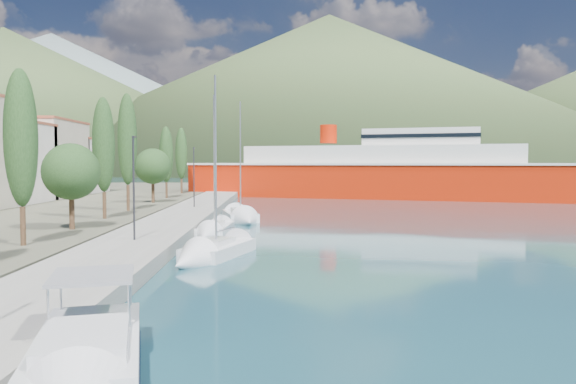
{
  "coord_description": "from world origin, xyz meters",
  "views": [
    {
      "loc": [
        -0.83,
        -20.3,
        5.3
      ],
      "look_at": [
        0.0,
        14.0,
        3.5
      ],
      "focal_mm": 35.0,
      "sensor_mm": 36.0,
      "label": 1
    }
  ],
  "objects": [
    {
      "name": "sailboat_far",
      "position": [
        -3.58,
        29.35,
        0.33
      ],
      "size": [
        4.26,
        8.43,
        11.85
      ],
      "color": "silver",
      "rests_on": "ground"
    },
    {
      "name": "hills_far",
      "position": [
        138.59,
        618.73,
        77.39
      ],
      "size": [
        1480.0,
        900.0,
        180.0
      ],
      "color": "slate",
      "rests_on": "ground"
    },
    {
      "name": "sailboat_near",
      "position": [
        -4.64,
        9.73,
        0.3
      ],
      "size": [
        4.79,
        8.0,
        11.04
      ],
      "color": "silver",
      "rests_on": "ground"
    },
    {
      "name": "sailboat_mid",
      "position": [
        -5.41,
        19.97,
        0.28
      ],
      "size": [
        2.61,
        7.84,
        11.1
      ],
      "color": "silver",
      "rests_on": "ground"
    },
    {
      "name": "ferry",
      "position": [
        15.57,
        64.8,
        3.59
      ],
      "size": [
        60.18,
        31.68,
        11.8
      ],
      "color": "red",
      "rests_on": "ground"
    },
    {
      "name": "hills_near",
      "position": [
        98.04,
        372.5,
        49.18
      ],
      "size": [
        1010.0,
        520.0,
        115.0
      ],
      "color": "#43572F",
      "rests_on": "ground"
    },
    {
      "name": "tree_row",
      "position": [
        -14.8,
        31.73,
        5.9
      ],
      "size": [
        4.09,
        64.07,
        11.19
      ],
      "color": "#47301E",
      "rests_on": "land_strip"
    },
    {
      "name": "quay",
      "position": [
        -9.0,
        26.0,
        0.4
      ],
      "size": [
        5.0,
        88.0,
        0.8
      ],
      "primitive_type": "cube",
      "color": "gray",
      "rests_on": "ground"
    },
    {
      "name": "lamp_posts",
      "position": [
        -9.0,
        14.0,
        4.08
      ],
      "size": [
        0.15,
        44.57,
        6.06
      ],
      "color": "#2D2D33",
      "rests_on": "quay"
    },
    {
      "name": "ground",
      "position": [
        0.0,
        120.0,
        0.0
      ],
      "size": [
        1400.0,
        1400.0,
        0.0
      ],
      "primitive_type": "plane",
      "color": "#1C4752"
    }
  ]
}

